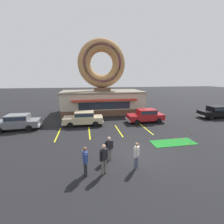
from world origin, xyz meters
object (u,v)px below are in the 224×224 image
(pedestrian_blue_sweater_man, at_px, (136,154))
(pedestrian_hooded_kid, at_px, (109,147))
(car_champagne, at_px, (84,118))
(car_black, at_px, (216,111))
(pedestrian_clipboard_woman, at_px, (85,160))
(putting_flag_pin, at_px, (191,136))
(car_grey, at_px, (17,122))
(golf_ball, at_px, (168,143))
(car_red, at_px, (146,115))
(trash_bin, at_px, (147,112))
(pedestrian_leather_jacket_man, at_px, (104,158))

(pedestrian_blue_sweater_man, xyz_separation_m, pedestrian_hooded_kid, (-1.44, 1.20, -0.01))
(car_champagne, height_order, car_black, same)
(pedestrian_hooded_kid, bearing_deg, pedestrian_clipboard_woman, -138.82)
(car_champagne, xyz_separation_m, pedestrian_hooded_kid, (1.62, -7.95, 0.02))
(putting_flag_pin, height_order, car_grey, car_grey)
(golf_ball, xyz_separation_m, car_red, (0.67, 6.32, 0.82))
(car_black, bearing_deg, trash_bin, 159.97)
(pedestrian_blue_sweater_man, bearing_deg, trash_bin, 63.79)
(putting_flag_pin, distance_m, pedestrian_leather_jacket_man, 8.48)
(car_red, xyz_separation_m, car_black, (10.23, 0.20, 0.00))
(putting_flag_pin, height_order, car_red, car_red)
(pedestrian_leather_jacket_man, bearing_deg, car_red, 55.32)
(car_black, xyz_separation_m, pedestrian_blue_sweater_man, (-14.64, -9.23, 0.03))
(car_red, relative_size, pedestrian_clipboard_woman, 2.70)
(car_champagne, height_order, pedestrian_hooded_kid, pedestrian_hooded_kid)
(pedestrian_hooded_kid, bearing_deg, putting_flag_pin, 12.68)
(car_black, height_order, trash_bin, car_black)
(pedestrian_blue_sweater_man, relative_size, pedestrian_leather_jacket_man, 0.92)
(car_red, bearing_deg, pedestrian_leather_jacket_man, -124.68)
(car_red, relative_size, trash_bin, 4.71)
(car_red, xyz_separation_m, pedestrian_clipboard_woman, (-7.40, -9.18, 0.07))
(golf_ball, distance_m, car_black, 12.73)
(car_grey, height_order, car_champagne, same)
(golf_ball, xyz_separation_m, putting_flag_pin, (2.19, 0.15, 0.39))
(golf_ball, distance_m, pedestrian_clipboard_woman, 7.37)
(car_champagne, bearing_deg, pedestrian_hooded_kid, -78.45)
(car_champagne, relative_size, pedestrian_hooded_kid, 2.86)
(putting_flag_pin, height_order, pedestrian_hooded_kid, pedestrian_hooded_kid)
(car_grey, relative_size, pedestrian_hooded_kid, 2.85)
(putting_flag_pin, bearing_deg, pedestrian_blue_sweater_man, -154.26)
(trash_bin, bearing_deg, pedestrian_clipboard_woman, -125.96)
(car_black, distance_m, trash_bin, 9.12)
(trash_bin, bearing_deg, putting_flag_pin, -90.87)
(golf_ball, height_order, car_black, car_black)
(golf_ball, height_order, car_red, car_red)
(pedestrian_hooded_kid, xyz_separation_m, trash_bin, (7.52, 11.15, -0.39))
(car_red, xyz_separation_m, car_grey, (-14.28, -0.14, 0.00))
(pedestrian_hooded_kid, bearing_deg, car_red, 53.24)
(car_champagne, bearing_deg, pedestrian_blue_sweater_man, -71.48)
(putting_flag_pin, relative_size, pedestrian_hooded_kid, 0.34)
(pedestrian_blue_sweater_man, xyz_separation_m, pedestrian_clipboard_woman, (-2.99, -0.15, 0.05))
(car_black, bearing_deg, car_grey, -179.20)
(car_grey, xyz_separation_m, pedestrian_clipboard_woman, (6.89, -9.04, 0.07))
(pedestrian_blue_sweater_man, bearing_deg, golf_ball, 35.90)
(golf_ball, bearing_deg, car_black, 30.89)
(golf_ball, distance_m, putting_flag_pin, 2.23)
(golf_ball, relative_size, putting_flag_pin, 0.08)
(pedestrian_blue_sweater_man, height_order, pedestrian_leather_jacket_man, pedestrian_leather_jacket_man)
(car_black, xyz_separation_m, trash_bin, (-8.56, 3.12, -0.37))
(golf_ball, distance_m, pedestrian_leather_jacket_man, 6.46)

